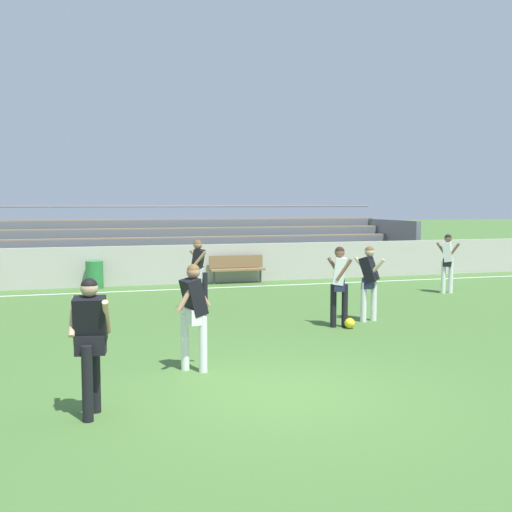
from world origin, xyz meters
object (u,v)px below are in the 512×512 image
Objects in this scene: player_white_deep_cover at (339,279)px; player_dark_wide_left at (194,308)px; player_dark_trailing_run at (90,334)px; player_white_on_ball at (448,258)px; player_dark_wide_right at (369,277)px; bleacher_stand at (135,246)px; bench_near_bin at (237,266)px; trash_bin at (95,275)px; player_dark_overlapping at (198,269)px; soccer_ball at (350,323)px.

player_white_deep_cover is 4.35m from player_dark_wide_left.
player_dark_trailing_run is (-1.59, -1.68, 0.02)m from player_dark_wide_left.
player_dark_wide_right is at bearing -142.05° from player_white_on_ball.
bleacher_stand is 11.55m from player_dark_wide_right.
trash_bin is (-4.50, -0.02, -0.12)m from bench_near_bin.
player_dark_overlapping is 7.43m from player_dark_trailing_run.
player_white_deep_cover is 0.99× the size of player_white_on_ball.
soccer_ball is at bearing -51.15° from player_white_deep_cover.
player_white_deep_cover is at bearing -88.57° from bench_near_bin.
player_dark_trailing_run reaches higher than soccer_ball.
player_dark_trailing_run is at bearing -111.33° from player_dark_overlapping.
player_dark_overlapping is 4.04m from soccer_ball.
player_dark_overlapping reaches higher than bench_near_bin.
player_dark_overlapping is (-3.35, 2.32, 0.04)m from player_dark_wide_right.
trash_bin is at bearing 121.71° from player_white_deep_cover.
player_white_deep_cover is 7.71× the size of soccer_ball.
trash_bin is at bearing 96.38° from player_dark_wide_left.
trash_bin is at bearing 114.81° from player_dark_overlapping.
player_white_deep_cover is at bearing -154.77° from player_dark_wide_right.
player_white_on_ball is 12.88m from player_dark_trailing_run.
player_dark_wide_right reaches higher than soccer_ball.
player_dark_trailing_run reaches higher than trash_bin.
bench_near_bin is at bearing 71.54° from player_dark_wide_left.
player_dark_trailing_run is (-2.06, -15.44, -0.02)m from bleacher_stand.
player_dark_overlapping is 7.83× the size of soccer_ball.
bleacher_stand is 13.76m from player_dark_wide_left.
player_dark_overlapping is at bearing -173.01° from player_white_on_ball.
player_dark_overlapping reaches higher than player_white_deep_cover.
bleacher_stand is 4.04m from trash_bin.
player_white_on_ball is (8.63, 6.16, 0.03)m from player_dark_wide_left.
bleacher_stand reaches higher than soccer_ball.
trash_bin is 10.17m from player_dark_wide_left.
player_white_deep_cover is 1.02× the size of player_dark_wide_left.
player_white_deep_cover is at bearing -58.29° from trash_bin.
player_white_deep_cover reaches higher than player_dark_wide_left.
bleacher_stand is at bearing 66.40° from trash_bin.
trash_bin is at bearing 158.04° from player_white_on_ball.
player_dark_wide_left is at bearing -146.85° from player_dark_wide_right.
bleacher_stand is 11.79× the size of bench_near_bin.
player_dark_wide_right is 7.61m from player_dark_trailing_run.
soccer_ball is (3.72, 2.30, -0.88)m from player_dark_wide_left.
player_white_on_ball is (5.25, -3.96, 0.48)m from bench_near_bin.
bench_near_bin is 5.40m from player_dark_overlapping.
player_white_on_ball is (9.75, -3.93, 0.60)m from trash_bin.
player_white_on_ball is at bearing 37.53° from player_dark_trailing_run.
player_dark_wide_left is (-0.47, -13.75, -0.05)m from bleacher_stand.
trash_bin is 10.53m from player_white_on_ball.
player_dark_overlapping reaches higher than player_dark_trailing_run.
player_white_deep_cover reaches higher than player_dark_wide_right.
player_dark_overlapping reaches higher than soccer_ball.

